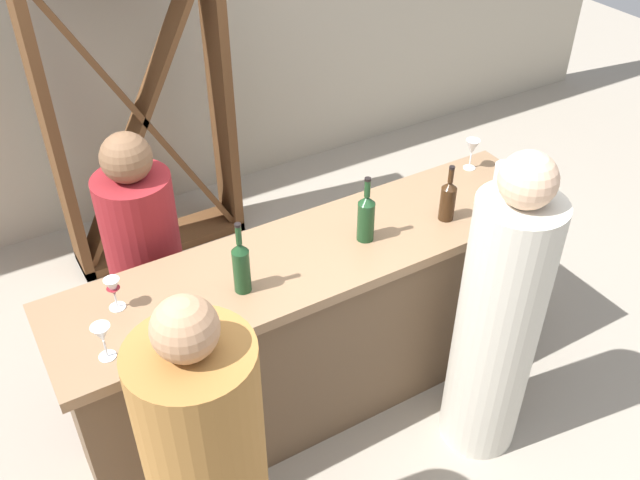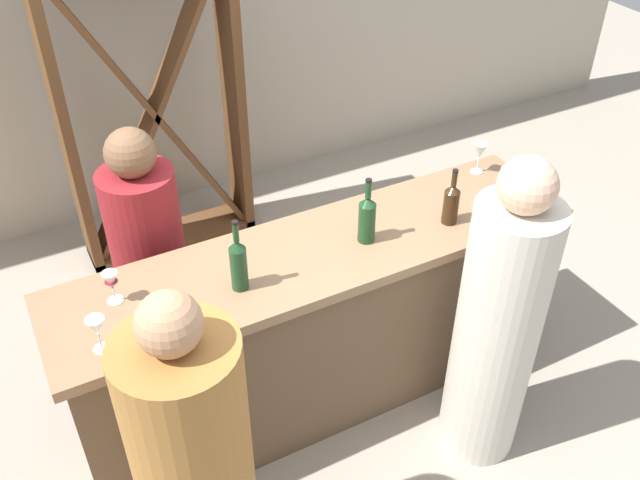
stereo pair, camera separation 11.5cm
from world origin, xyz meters
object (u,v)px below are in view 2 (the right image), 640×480
wine_bottle_second_left_olive_green (367,218)px  wine_rack (153,113)px  water_pitcher (509,188)px  person_right_guest (153,272)px  wine_bottle_center_amber_brown (451,203)px  person_center_guest (497,329)px  wine_glass_near_right (480,152)px  wine_glass_near_left (96,327)px  wine_bottle_leftmost_olive_green (238,263)px  wine_glass_near_center (111,282)px

wine_bottle_second_left_olive_green → wine_rack: bearing=105.2°
water_pitcher → person_right_guest: person_right_guest is taller
wine_bottle_center_amber_brown → person_center_guest: (-0.06, -0.48, -0.35)m
person_right_guest → wine_glass_near_right: bearing=74.6°
wine_glass_near_left → water_pitcher: bearing=1.2°
wine_bottle_second_left_olive_green → person_right_guest: (-0.83, 0.60, -0.42)m
wine_bottle_leftmost_olive_green → wine_glass_near_center: wine_bottle_leftmost_olive_green is taller
wine_rack → wine_bottle_leftmost_olive_green: wine_rack is taller
wine_bottle_leftmost_olive_green → wine_glass_near_right: bearing=10.7°
wine_glass_near_center → wine_bottle_second_left_olive_green: bearing=-6.3°
wine_glass_near_left → wine_glass_near_center: wine_glass_near_left is taller
person_right_guest → wine_bottle_leftmost_olive_green: bearing=16.6°
wine_glass_near_left → wine_glass_near_right: wine_glass_near_right is taller
wine_bottle_second_left_olive_green → wine_bottle_center_amber_brown: bearing=-8.3°
wine_rack → wine_glass_near_right: 1.92m
water_pitcher → wine_bottle_second_left_olive_green: bearing=173.7°
water_pitcher → person_center_guest: bearing=-129.5°
wine_glass_near_left → person_center_guest: size_ratio=0.10×
wine_rack → wine_bottle_second_left_olive_green: bearing=-74.8°
wine_bottle_center_amber_brown → wine_glass_near_left: (-1.60, -0.06, 0.00)m
wine_bottle_second_left_olive_green → person_center_guest: person_center_guest is taller
wine_bottle_center_amber_brown → wine_glass_near_left: 1.60m
wine_rack → wine_bottle_leftmost_olive_green: (-0.15, -1.72, 0.15)m
water_pitcher → person_right_guest: (-1.55, 0.68, -0.40)m
wine_rack → wine_glass_near_right: (1.25, -1.46, 0.15)m
wine_rack → wine_glass_near_center: size_ratio=13.12×
wine_rack → wine_glass_near_right: bearing=-49.5°
wine_bottle_leftmost_olive_green → person_center_guest: bearing=-27.5°
wine_bottle_leftmost_olive_green → person_center_guest: (0.96, -0.50, -0.37)m
water_pitcher → person_right_guest: size_ratio=0.14×
wine_bottle_leftmost_olive_green → person_center_guest: person_center_guest is taller
person_right_guest → wine_rack: bearing=158.4°
wine_rack → person_center_guest: size_ratio=1.20×
wine_glass_near_right → water_pitcher: size_ratio=0.82×
wine_bottle_second_left_olive_green → person_center_guest: 0.73m
wine_glass_near_left → person_right_guest: (0.36, 0.72, -0.41)m
wine_glass_near_center → wine_glass_near_right: 1.88m
wine_bottle_second_left_olive_green → water_pitcher: (0.72, -0.08, -0.02)m
wine_glass_near_right → person_right_guest: (-1.62, 0.37, -0.42)m
wine_glass_near_left → wine_glass_near_right: bearing=9.9°
wine_bottle_second_left_olive_green → wine_glass_near_right: wine_bottle_second_left_olive_green is taller
wine_rack → wine_glass_near_right: wine_rack is taller
wine_glass_near_left → wine_bottle_leftmost_olive_green: bearing=8.2°
wine_glass_near_right → wine_rack: bearing=130.5°
wine_glass_near_left → person_right_guest: 0.90m
wine_rack → wine_bottle_second_left_olive_green: (0.46, -1.68, 0.15)m
wine_glass_near_left → person_right_guest: person_right_guest is taller
wine_glass_near_right → person_center_guest: person_center_guest is taller
wine_glass_near_right → wine_glass_near_left: bearing=-170.1°
wine_glass_near_right → person_right_guest: size_ratio=0.11×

